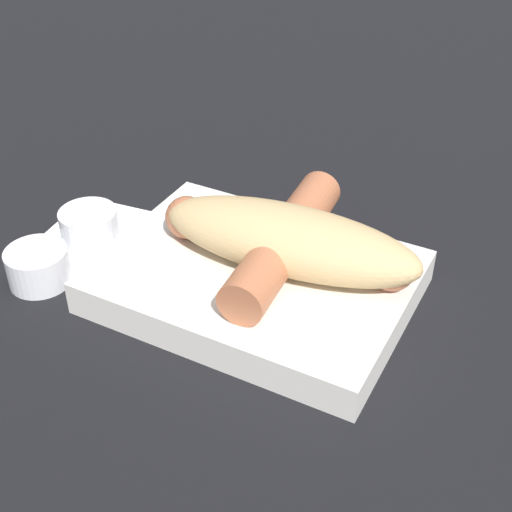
% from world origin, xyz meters
% --- Properties ---
extents(ground_plane, '(3.00, 3.00, 0.00)m').
position_xyz_m(ground_plane, '(0.00, 0.00, 0.00)').
color(ground_plane, black).
extents(food_tray, '(0.22, 0.16, 0.03)m').
position_xyz_m(food_tray, '(0.00, 0.00, 0.01)').
color(food_tray, silver).
rests_on(food_tray, ground_plane).
extents(bread_roll, '(0.20, 0.08, 0.04)m').
position_xyz_m(bread_roll, '(0.02, 0.01, 0.05)').
color(bread_roll, tan).
rests_on(bread_roll, food_tray).
extents(sausage, '(0.19, 0.16, 0.03)m').
position_xyz_m(sausage, '(0.01, 0.02, 0.04)').
color(sausage, '#B26642').
rests_on(sausage, food_tray).
extents(pickled_veggies, '(0.08, 0.08, 0.00)m').
position_xyz_m(pickled_veggies, '(0.04, 0.04, 0.03)').
color(pickled_veggies, orange).
rests_on(pickled_veggies, food_tray).
extents(napkin, '(0.13, 0.13, 0.00)m').
position_xyz_m(napkin, '(-0.14, -0.00, 0.00)').
color(napkin, white).
rests_on(napkin, ground_plane).
extents(condiment_cup_near, '(0.05, 0.05, 0.03)m').
position_xyz_m(condiment_cup_near, '(-0.15, -0.00, 0.01)').
color(condiment_cup_near, white).
rests_on(condiment_cup_near, ground_plane).
extents(condiment_cup_far, '(0.05, 0.05, 0.03)m').
position_xyz_m(condiment_cup_far, '(-0.15, -0.06, 0.01)').
color(condiment_cup_far, white).
rests_on(condiment_cup_far, ground_plane).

